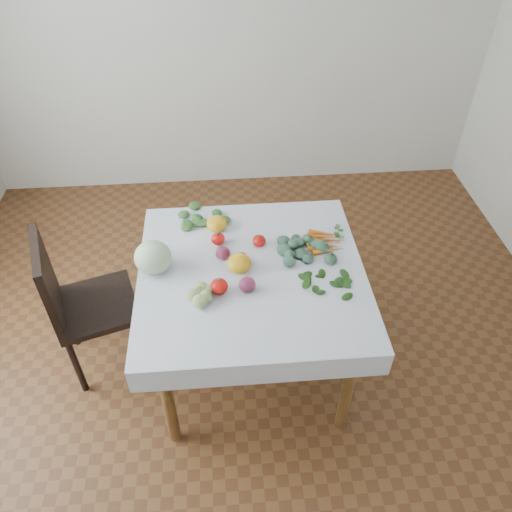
{
  "coord_description": "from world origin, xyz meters",
  "views": [
    {
      "loc": [
        -0.13,
        -1.79,
        2.47
      ],
      "look_at": [
        0.03,
        0.04,
        0.82
      ],
      "focal_mm": 35.0,
      "sensor_mm": 36.0,
      "label": 1
    }
  ],
  "objects_px": {
    "chair": "(77,300)",
    "cabbage": "(153,257)",
    "table": "(252,285)",
    "carrot_bunch": "(326,242)",
    "heirloom_back": "(217,224)"
  },
  "relations": [
    {
      "from": "chair",
      "to": "cabbage",
      "type": "distance_m",
      "value": 0.54
    },
    {
      "from": "cabbage",
      "to": "heirloom_back",
      "type": "height_order",
      "value": "cabbage"
    },
    {
      "from": "chair",
      "to": "heirloom_back",
      "type": "height_order",
      "value": "chair"
    },
    {
      "from": "chair",
      "to": "carrot_bunch",
      "type": "xyz_separation_m",
      "value": [
        1.33,
        0.08,
        0.24
      ]
    },
    {
      "from": "cabbage",
      "to": "carrot_bunch",
      "type": "bearing_deg",
      "value": 7.93
    },
    {
      "from": "chair",
      "to": "cabbage",
      "type": "xyz_separation_m",
      "value": [
        0.45,
        -0.04,
        0.31
      ]
    },
    {
      "from": "carrot_bunch",
      "to": "cabbage",
      "type": "bearing_deg",
      "value": -172.07
    },
    {
      "from": "chair",
      "to": "cabbage",
      "type": "bearing_deg",
      "value": -5.42
    },
    {
      "from": "heirloom_back",
      "to": "carrot_bunch",
      "type": "xyz_separation_m",
      "value": [
        0.57,
        -0.17,
        -0.03
      ]
    },
    {
      "from": "table",
      "to": "carrot_bunch",
      "type": "bearing_deg",
      "value": 23.27
    },
    {
      "from": "table",
      "to": "heirloom_back",
      "type": "xyz_separation_m",
      "value": [
        -0.16,
        0.35,
        0.14
      ]
    },
    {
      "from": "heirloom_back",
      "to": "carrot_bunch",
      "type": "bearing_deg",
      "value": -16.92
    },
    {
      "from": "chair",
      "to": "carrot_bunch",
      "type": "height_order",
      "value": "chair"
    },
    {
      "from": "chair",
      "to": "heirloom_back",
      "type": "bearing_deg",
      "value": 18.37
    },
    {
      "from": "cabbage",
      "to": "carrot_bunch",
      "type": "relative_size",
      "value": 0.89
    }
  ]
}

